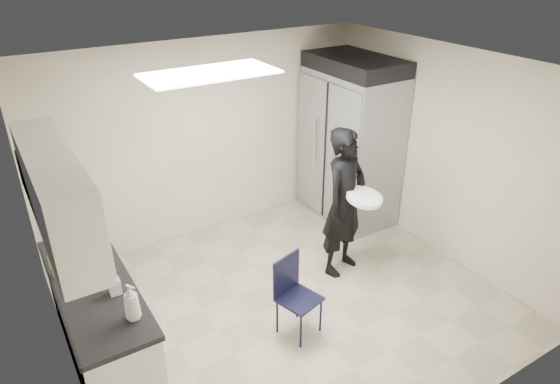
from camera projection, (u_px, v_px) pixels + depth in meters
floor at (288, 302)px, 5.61m from camera, size 4.50×4.50×0.00m
ceiling at (290, 71)px, 4.43m from camera, size 4.50×4.50×0.00m
back_wall at (207, 139)px, 6.54m from camera, size 4.50×0.00×4.50m
left_wall at (51, 269)px, 3.97m from camera, size 0.00×4.00×4.00m
right_wall at (444, 154)px, 6.08m from camera, size 0.00×4.00×4.00m
ceiling_panel at (210, 73)px, 4.47m from camera, size 1.20×0.60×0.02m
lower_counter at (101, 325)px, 4.66m from camera, size 0.60×1.90×0.86m
countertop at (93, 285)px, 4.45m from camera, size 0.64×1.95×0.05m
sink at (89, 272)px, 4.66m from camera, size 0.42×0.40×0.14m
faucet at (63, 265)px, 4.50m from camera, size 0.02×0.02×0.24m
upper_cabinets at (57, 195)px, 3.97m from camera, size 0.35×1.80×0.75m
towel_dispenser at (32, 170)px, 4.90m from camera, size 0.22×0.30×0.35m
notice_sticker_left at (52, 271)px, 4.09m from camera, size 0.00×0.12×0.07m
notice_sticker_right at (49, 263)px, 4.26m from camera, size 0.00×0.12×0.07m
commercial_fridge at (350, 147)px, 6.96m from camera, size 0.80×1.35×2.10m
fridge_compressor at (356, 64)px, 6.44m from camera, size 0.80×1.35×0.20m
folding_chair at (299, 299)px, 5.00m from camera, size 0.46×0.46×0.84m
man_tuxedo at (345, 203)px, 5.79m from camera, size 0.78×0.64×1.82m
bucket_lid at (364, 198)px, 5.58m from camera, size 0.52×0.52×0.05m
soap_bottle_a at (131, 302)px, 3.96m from camera, size 0.17×0.17×0.33m
soap_bottle_b at (114, 283)px, 4.27m from camera, size 0.10×0.10×0.22m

